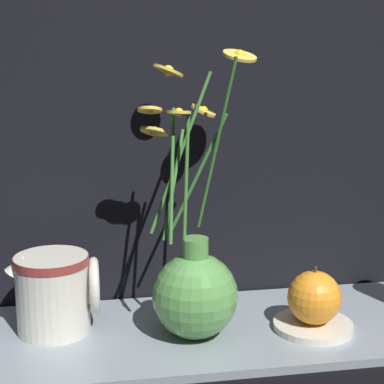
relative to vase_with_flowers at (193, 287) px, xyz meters
The scene contains 6 objects.
ground_plane 0.09m from the vase_with_flowers, 83.06° to the left, with size 6.00×6.00×0.00m, color black.
shelf 0.08m from the vase_with_flowers, 83.06° to the left, with size 0.86×0.26×0.01m.
vase_with_flowers is the anchor object (origin of this frame).
ceramic_pitcher 0.20m from the vase_with_flowers, 165.71° to the left, with size 0.13×0.11×0.12m.
saucer_plate 0.19m from the vase_with_flowers, ahead, with size 0.11×0.11×0.01m.
orange_fruit 0.18m from the vase_with_flowers, ahead, with size 0.08×0.08×0.09m.
Camera 1 is at (-0.15, -0.85, 0.41)m, focal length 60.00 mm.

